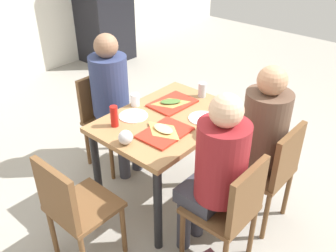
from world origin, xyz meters
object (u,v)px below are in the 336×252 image
object	(u,v)px
person_in_red	(216,168)
paper_plate_center	(133,116)
condiment_bottle	(114,116)
pizza_slice_a	(163,129)
chair_far_side	(105,114)
soda_can	(202,90)
person_in_brown_jacket	(259,133)
main_table	(168,130)
tray_red_near	(165,133)
person_far_side	(113,94)
chair_left_end	(73,206)
chair_near_left	(231,208)
plastic_cup_b	(205,125)
pizza_slice_b	(171,102)
tray_red_far	(173,103)
foil_bundle	(126,137)
plastic_cup_a	(135,100)
paper_plate_near_edge	(203,118)
chair_near_right	(272,169)

from	to	relation	value
person_in_red	paper_plate_center	bearing A→B (deg)	82.73
person_in_red	condiment_bottle	world-z (taller)	person_in_red
pizza_slice_a	chair_far_side	bearing A→B (deg)	78.40
person_in_red	soda_can	bearing A→B (deg)	41.85
person_in_brown_jacket	condiment_bottle	distance (m)	1.04
main_table	tray_red_near	world-z (taller)	tray_red_near
person_in_red	person_far_side	bearing A→B (deg)	77.97
person_far_side	chair_left_end	bearing A→B (deg)	-145.68
chair_near_left	plastic_cup_b	xyz separation A→B (m)	(0.29, 0.44, 0.30)
person_far_side	pizza_slice_b	bearing A→B (deg)	-71.59
plastic_cup_b	tray_red_far	bearing A→B (deg)	70.02
main_table	pizza_slice_b	distance (m)	0.25
tray_red_far	foil_bundle	size ratio (longest dim) A/B	3.60
pizza_slice_b	plastic_cup_b	world-z (taller)	plastic_cup_b
chair_near_left	chair_left_end	world-z (taller)	same
chair_left_end	main_table	bearing A→B (deg)	0.00
soda_can	person_in_brown_jacket	bearing A→B (deg)	-106.14
foil_bundle	condiment_bottle	bearing A→B (deg)	65.08
pizza_slice_a	plastic_cup_a	size ratio (longest dim) A/B	2.55
pizza_slice_b	foil_bundle	distance (m)	0.64
chair_far_side	chair_left_end	world-z (taller)	same
person_far_side	soda_can	xyz separation A→B (m)	(0.45, -0.61, 0.07)
paper_plate_center	soda_can	distance (m)	0.65
tray_red_near	paper_plate_center	distance (m)	0.35
chair_left_end	person_far_side	xyz separation A→B (m)	(0.92, 0.63, 0.25)
person_far_side	plastic_cup_b	size ratio (longest dim) A/B	12.72
paper_plate_near_edge	condiment_bottle	xyz separation A→B (m)	(-0.51, 0.42, 0.08)
main_table	condiment_bottle	distance (m)	0.45
tray_red_near	tray_red_far	size ratio (longest dim) A/B	1.00
chair_near_right	plastic_cup_a	bearing A→B (deg)	105.05
chair_left_end	person_in_brown_jacket	xyz separation A→B (m)	(1.18, -0.63, 0.25)
person_in_brown_jacket	person_in_red	bearing A→B (deg)	180.00
person_in_red	plastic_cup_b	bearing A→B (deg)	45.69
person_in_brown_jacket	plastic_cup_a	world-z (taller)	person_in_brown_jacket
tray_red_near	plastic_cup_a	world-z (taller)	plastic_cup_a
chair_left_end	soda_can	bearing A→B (deg)	0.80
person_in_brown_jacket	paper_plate_near_edge	world-z (taller)	person_in_brown_jacket
chair_far_side	soda_can	distance (m)	0.93
person_in_brown_jacket	plastic_cup_a	size ratio (longest dim) A/B	12.72
tray_red_far	main_table	bearing A→B (deg)	-148.41
chair_near_left	person_in_red	bearing A→B (deg)	90.00
chair_left_end	soda_can	size ratio (longest dim) A/B	7.06
condiment_bottle	paper_plate_near_edge	bearing A→B (deg)	-39.72
person_far_side	chair_near_right	bearing A→B (deg)	-79.15
pizza_slice_b	soda_can	xyz separation A→B (m)	(0.28, -0.10, 0.04)
chair_far_side	paper_plate_center	distance (m)	0.63
soda_can	tray_red_near	bearing A→B (deg)	-166.55
pizza_slice_a	soda_can	size ratio (longest dim) A/B	2.09
paper_plate_center	paper_plate_near_edge	distance (m)	0.53
tray_red_far	condiment_bottle	bearing A→B (deg)	169.83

